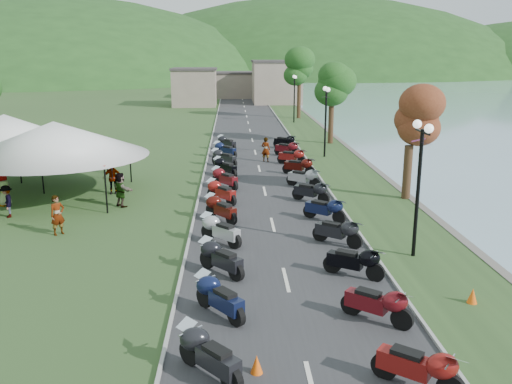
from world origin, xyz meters
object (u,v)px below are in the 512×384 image
object	(u,v)px
vendor_tent_main	(57,160)
pedestrian_a	(59,234)
pedestrian_c	(9,217)
pedestrian_b	(110,173)

from	to	relation	value
vendor_tent_main	pedestrian_a	size ratio (longest dim) A/B	3.75
vendor_tent_main	pedestrian_c	bearing A→B (deg)	-109.05
pedestrian_a	pedestrian_b	size ratio (longest dim) A/B	1.05
vendor_tent_main	pedestrian_a	bearing A→B (deg)	-73.50
vendor_tent_main	pedestrian_b	xyz separation A→B (m)	(1.37, 5.77, -2.00)
pedestrian_b	vendor_tent_main	bearing A→B (deg)	84.79
vendor_tent_main	pedestrian_c	distance (m)	4.35
vendor_tent_main	pedestrian_c	xyz separation A→B (m)	(-1.26, -3.65, -2.00)
vendor_tent_main	pedestrian_b	bearing A→B (deg)	76.59
pedestrian_a	pedestrian_b	distance (m)	12.03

